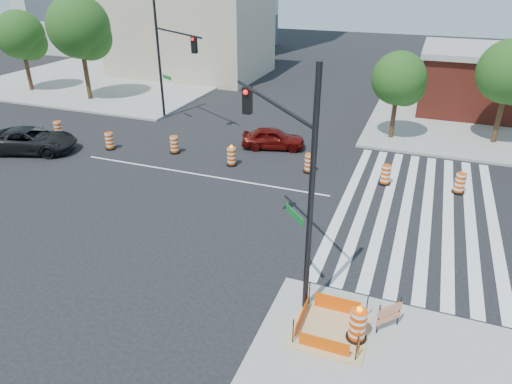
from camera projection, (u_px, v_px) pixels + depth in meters
The scene contains 23 objects.
ground at pixel (200, 175), 24.06m from camera, with size 120.00×120.00×0.00m, color black.
sidewalk_nw at pixel (120, 76), 44.81m from camera, with size 22.00×22.00×0.15m, color gray.
crosswalk_east at pixel (416, 210), 20.57m from camera, with size 6.75×13.50×0.01m.
lane_centerline at pixel (200, 175), 24.06m from camera, with size 14.00×0.12×0.01m, color silver.
excavation_pit at pixel (330, 329), 13.58m from camera, with size 2.20×2.20×0.90m.
beige_midrise at pixel (190, 21), 44.03m from camera, with size 14.00×10.00×10.00m, color tan.
red_coupe at pixel (273, 138), 27.26m from camera, with size 1.50×3.73×1.27m, color #520907.
dark_suv at pixel (31, 140), 26.71m from camera, with size 2.39×5.18×1.44m, color black.
signal_pole_se at pixel (287, 157), 13.83m from camera, with size 4.07×4.33×7.68m.
signal_pole_nw at pixel (169, 53), 29.77m from camera, with size 5.04×3.22×7.75m.
pit_drum at pixel (357, 326), 13.08m from camera, with size 0.61×0.61×1.20m.
barricade at pixel (389, 314), 13.43m from camera, with size 0.63×0.68×1.04m.
tree_north_a at pixel (21, 38), 37.85m from camera, with size 3.94×3.94×6.69m.
tree_north_b at pixel (80, 31), 34.85m from camera, with size 4.73×4.73×8.05m.
tree_north_c at pixel (399, 81), 27.36m from camera, with size 3.22×3.20×5.44m.
tree_north_d at pixel (510, 75), 26.29m from camera, with size 3.69×3.69×6.27m.
median_drum_0 at pixel (58, 130), 29.13m from camera, with size 0.60×0.60×1.02m.
median_drum_1 at pixel (110, 142), 27.18m from camera, with size 0.60×0.60×1.02m.
median_drum_2 at pixel (174, 145), 26.63m from camera, with size 0.60×0.60×1.02m.
median_drum_3 at pixel (232, 157), 24.99m from camera, with size 0.60×0.60×1.18m.
median_drum_4 at pixel (309, 164), 24.15m from camera, with size 0.60×0.60×1.02m.
median_drum_5 at pixel (385, 175), 22.82m from camera, with size 0.60×0.60×1.02m.
median_drum_6 at pixel (460, 184), 21.93m from camera, with size 0.60×0.60×1.02m.
Camera 1 is at (10.61, -19.43, 9.95)m, focal length 32.00 mm.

